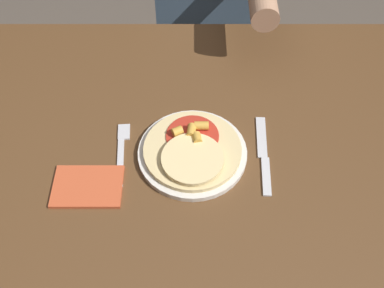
% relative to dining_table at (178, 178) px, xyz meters
% --- Properties ---
extents(ground_plane, '(8.00, 8.00, 0.00)m').
position_rel_dining_table_xyz_m(ground_plane, '(0.00, 0.00, -0.63)').
color(ground_plane, brown).
extents(dining_table, '(1.20, 0.95, 0.73)m').
position_rel_dining_table_xyz_m(dining_table, '(0.00, 0.00, 0.00)').
color(dining_table, brown).
rests_on(dining_table, ground_plane).
extents(plate, '(0.25, 0.25, 0.01)m').
position_rel_dining_table_xyz_m(plate, '(0.03, 0.00, 0.10)').
color(plate, silver).
rests_on(plate, dining_table).
extents(pizza, '(0.22, 0.22, 0.04)m').
position_rel_dining_table_xyz_m(pizza, '(0.03, -0.00, 0.12)').
color(pizza, '#E0C689').
rests_on(pizza, plate).
extents(fork, '(0.03, 0.18, 0.00)m').
position_rel_dining_table_xyz_m(fork, '(-0.13, 0.01, 0.10)').
color(fork, silver).
rests_on(fork, dining_table).
extents(knife, '(0.03, 0.22, 0.00)m').
position_rel_dining_table_xyz_m(knife, '(0.20, -0.00, 0.10)').
color(knife, silver).
rests_on(knife, dining_table).
extents(napkin, '(0.15, 0.10, 0.01)m').
position_rel_dining_table_xyz_m(napkin, '(-0.19, -0.09, 0.10)').
color(napkin, '#C6512D').
rests_on(napkin, dining_table).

